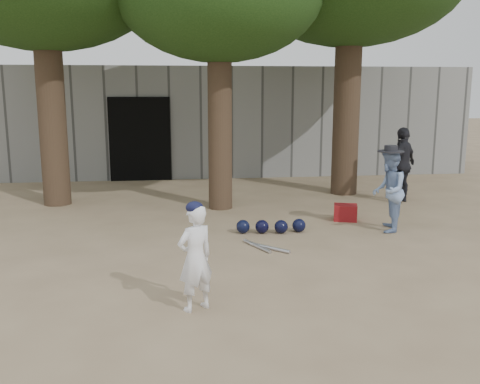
{
  "coord_description": "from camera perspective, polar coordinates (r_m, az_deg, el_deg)",
  "views": [
    {
      "loc": [
        -0.34,
        -6.49,
        2.42
      ],
      "look_at": [
        0.6,
        1.0,
        0.95
      ],
      "focal_mm": 40.0,
      "sensor_mm": 36.0,
      "label": 1
    }
  ],
  "objects": [
    {
      "name": "ground",
      "position": [
        6.94,
        -3.94,
        -9.43
      ],
      "size": [
        70.0,
        70.0,
        0.0
      ],
      "primitive_type": "plane",
      "color": "#937C5E",
      "rests_on": "ground"
    },
    {
      "name": "boy_player",
      "position": [
        5.89,
        -4.79,
        -7.04
      ],
      "size": [
        0.52,
        0.47,
        1.19
      ],
      "primitive_type": "imported",
      "rotation": [
        0.0,
        0.0,
        3.67
      ],
      "color": "white",
      "rests_on": "ground"
    },
    {
      "name": "spectator_blue",
      "position": [
        9.42,
        15.58,
        0.12
      ],
      "size": [
        0.76,
        0.84,
        1.41
      ],
      "primitive_type": "imported",
      "rotation": [
        0.0,
        0.0,
        4.32
      ],
      "color": "#7F99C5",
      "rests_on": "ground"
    },
    {
      "name": "spectator_dark",
      "position": [
        11.95,
        16.93,
        2.77
      ],
      "size": [
        0.98,
        0.9,
        1.61
      ],
      "primitive_type": "imported",
      "rotation": [
        0.0,
        0.0,
        3.83
      ],
      "color": "black",
      "rests_on": "ground"
    },
    {
      "name": "red_bag",
      "position": [
        10.12,
        11.17,
        -2.16
      ],
      "size": [
        0.5,
        0.43,
        0.3
      ],
      "primitive_type": "cube",
      "rotation": [
        0.0,
        0.0,
        -0.3
      ],
      "color": "maroon",
      "rests_on": "ground"
    },
    {
      "name": "back_building",
      "position": [
        16.85,
        -6.06,
        7.82
      ],
      "size": [
        16.0,
        5.24,
        3.0
      ],
      "color": "gray",
      "rests_on": "ground"
    },
    {
      "name": "helmet_row",
      "position": [
        9.1,
        3.36,
        -3.67
      ],
      "size": [
        1.19,
        0.32,
        0.23
      ],
      "color": "black",
      "rests_on": "ground"
    },
    {
      "name": "bat_pile",
      "position": [
        8.24,
        2.52,
        -5.87
      ],
      "size": [
        0.63,
        0.73,
        0.06
      ],
      "color": "#B8B8BF",
      "rests_on": "ground"
    }
  ]
}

